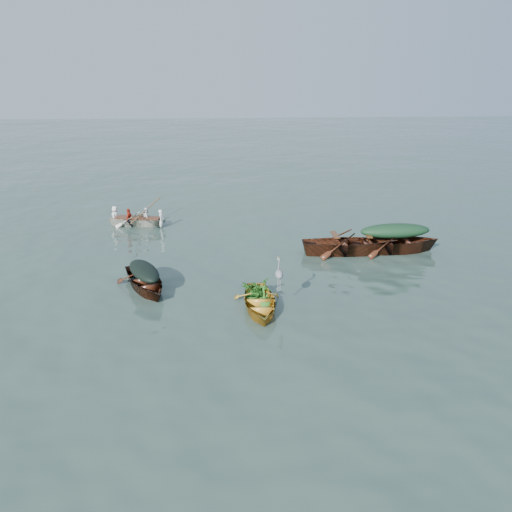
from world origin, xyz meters
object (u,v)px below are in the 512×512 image
at_px(yellow_dinghy, 259,310).
at_px(dark_covered_boat, 146,289).
at_px(green_tarp_boat, 393,252).
at_px(open_wooden_boat, 350,254).
at_px(heron, 279,279).
at_px(rowed_boat, 139,226).

bearing_deg(yellow_dinghy, dark_covered_boat, 151.67).
relative_size(green_tarp_boat, open_wooden_boat, 0.97).
bearing_deg(dark_covered_boat, heron, -47.59).
xyz_separation_m(green_tarp_boat, rowed_boat, (-9.84, 4.37, 0.00)).
height_order(green_tarp_boat, heron, heron).
bearing_deg(green_tarp_boat, heron, 131.00).
distance_m(rowed_boat, heron, 10.10).
bearing_deg(open_wooden_boat, green_tarp_boat, -86.59).
height_order(dark_covered_boat, open_wooden_boat, open_wooden_boat).
relative_size(dark_covered_boat, heron, 3.81).
bearing_deg(heron, yellow_dinghy, -174.81).
distance_m(green_tarp_boat, heron, 6.58).
bearing_deg(rowed_boat, heron, -137.09).
height_order(yellow_dinghy, green_tarp_boat, green_tarp_boat).
xyz_separation_m(yellow_dinghy, dark_covered_boat, (-3.32, 1.75, 0.00)).
relative_size(yellow_dinghy, heron, 3.33).
bearing_deg(dark_covered_boat, open_wooden_boat, -3.49).
xyz_separation_m(dark_covered_boat, rowed_boat, (-1.12, 7.04, 0.00)).
height_order(yellow_dinghy, open_wooden_boat, open_wooden_boat).
bearing_deg(dark_covered_boat, rowed_boat, 75.10).
relative_size(yellow_dinghy, dark_covered_boat, 0.87).
distance_m(dark_covered_boat, green_tarp_boat, 9.11).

